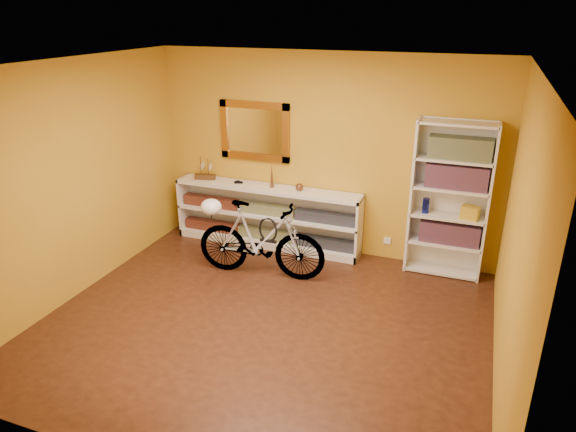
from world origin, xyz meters
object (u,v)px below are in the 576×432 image
at_px(bookcase, 449,200).
at_px(helmet, 211,207).
at_px(bicycle, 261,240).
at_px(console_unit, 267,216).

distance_m(bookcase, helmet, 2.84).
distance_m(bicycle, helmet, 0.72).
bearing_deg(console_unit, helmet, -110.68).
bearing_deg(bookcase, helmet, -160.84).
height_order(console_unit, bookcase, bookcase).
distance_m(console_unit, bicycle, 0.89).
bearing_deg(console_unit, bookcase, 0.61).
distance_m(console_unit, helmet, 1.05).
relative_size(console_unit, helmet, 10.08).
distance_m(console_unit, bookcase, 2.40).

